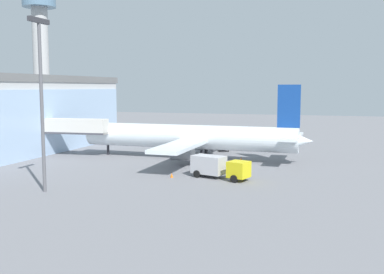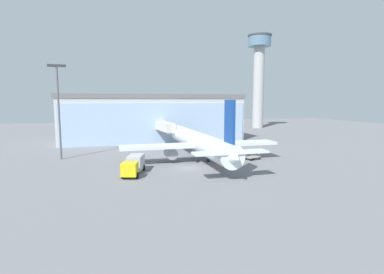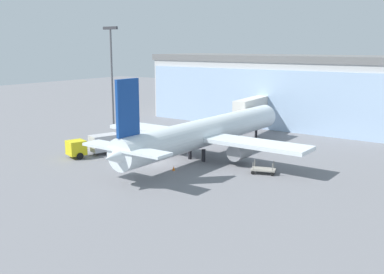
% 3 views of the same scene
% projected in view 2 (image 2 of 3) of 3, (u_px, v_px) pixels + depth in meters
% --- Properties ---
extents(ground, '(240.00, 240.00, 0.00)m').
position_uv_depth(ground, '(190.00, 168.00, 50.53)').
color(ground, slate).
extents(terminal_building, '(50.49, 16.51, 13.02)m').
position_uv_depth(terminal_building, '(153.00, 118.00, 84.78)').
color(terminal_building, '#BABABA').
rests_on(terminal_building, ground).
extents(jet_bridge, '(3.24, 14.34, 6.02)m').
position_uv_depth(jet_bridge, '(163.00, 127.00, 75.25)').
color(jet_bridge, beige).
rests_on(jet_bridge, ground).
extents(control_tower, '(9.60, 9.60, 37.83)m').
position_uv_depth(control_tower, '(259.00, 70.00, 122.96)').
color(control_tower, '#B0B0B0').
rests_on(control_tower, ground).
extents(apron_light_mast, '(3.20, 0.40, 18.00)m').
position_uv_depth(apron_light_mast, '(58.00, 103.00, 56.59)').
color(apron_light_mast, '#59595E').
rests_on(apron_light_mast, ground).
extents(airplane, '(29.85, 37.06, 11.37)m').
position_uv_depth(airplane, '(199.00, 142.00, 56.79)').
color(airplane, white).
rests_on(airplane, ground).
extents(catering_truck, '(4.36, 7.62, 2.65)m').
position_uv_depth(catering_truck, '(134.00, 164.00, 46.17)').
color(catering_truck, yellow).
rests_on(catering_truck, ground).
extents(baggage_cart, '(3.16, 2.40, 1.50)m').
position_uv_depth(baggage_cart, '(253.00, 157.00, 57.38)').
color(baggage_cart, '#9E998C').
rests_on(baggage_cart, ground).
extents(safety_cone_nose, '(0.36, 0.36, 0.55)m').
position_uv_depth(safety_cone_nose, '(216.00, 167.00, 50.01)').
color(safety_cone_nose, orange).
rests_on(safety_cone_nose, ground).
extents(safety_cone_wingtip, '(0.36, 0.36, 0.55)m').
position_uv_depth(safety_cone_wingtip, '(124.00, 165.00, 51.26)').
color(safety_cone_wingtip, orange).
rests_on(safety_cone_wingtip, ground).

